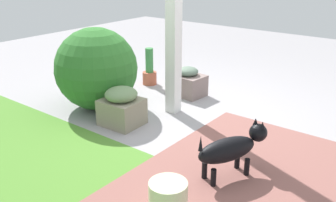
{
  "coord_description": "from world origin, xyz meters",
  "views": [
    {
      "loc": [
        -2.36,
        3.55,
        1.87
      ],
      "look_at": [
        0.16,
        0.3,
        0.29
      ],
      "focal_mm": 40.65,
      "sensor_mm": 36.0,
      "label": 1
    }
  ],
  "objects_px": {
    "porch_pillar": "(174,9)",
    "stone_planter_mid": "(122,107)",
    "round_shrub": "(96,69)",
    "ceramic_urn": "(168,202)",
    "terracotta_pot_tall": "(150,72)",
    "dog": "(232,148)",
    "stone_planter_nearest": "(188,83)"
  },
  "relations": [
    {
      "from": "porch_pillar",
      "to": "stone_planter_nearest",
      "type": "distance_m",
      "value": 1.28
    },
    {
      "from": "round_shrub",
      "to": "terracotta_pot_tall",
      "type": "height_order",
      "value": "round_shrub"
    },
    {
      "from": "porch_pillar",
      "to": "round_shrub",
      "type": "distance_m",
      "value": 1.25
    },
    {
      "from": "terracotta_pot_tall",
      "to": "ceramic_urn",
      "type": "relative_size",
      "value": 1.68
    },
    {
      "from": "dog",
      "to": "porch_pillar",
      "type": "bearing_deg",
      "value": -34.48
    },
    {
      "from": "ceramic_urn",
      "to": "round_shrub",
      "type": "bearing_deg",
      "value": -30.55
    },
    {
      "from": "round_shrub",
      "to": "stone_planter_mid",
      "type": "bearing_deg",
      "value": 162.56
    },
    {
      "from": "porch_pillar",
      "to": "stone_planter_nearest",
      "type": "xyz_separation_m",
      "value": [
        0.2,
        -0.61,
        -1.1
      ]
    },
    {
      "from": "porch_pillar",
      "to": "round_shrub",
      "type": "height_order",
      "value": "porch_pillar"
    },
    {
      "from": "ceramic_urn",
      "to": "stone_planter_mid",
      "type": "bearing_deg",
      "value": -35.12
    },
    {
      "from": "stone_planter_nearest",
      "to": "terracotta_pot_tall",
      "type": "bearing_deg",
      "value": -3.5
    },
    {
      "from": "stone_planter_nearest",
      "to": "dog",
      "type": "relative_size",
      "value": 0.7
    },
    {
      "from": "stone_planter_mid",
      "to": "round_shrub",
      "type": "bearing_deg",
      "value": -17.44
    },
    {
      "from": "porch_pillar",
      "to": "ceramic_urn",
      "type": "bearing_deg",
      "value": 126.07
    },
    {
      "from": "stone_planter_mid",
      "to": "round_shrub",
      "type": "height_order",
      "value": "round_shrub"
    },
    {
      "from": "porch_pillar",
      "to": "stone_planter_mid",
      "type": "xyz_separation_m",
      "value": [
        0.23,
        0.69,
        -1.07
      ]
    },
    {
      "from": "terracotta_pot_tall",
      "to": "dog",
      "type": "xyz_separation_m",
      "value": [
        -2.29,
        1.57,
        0.09
      ]
    },
    {
      "from": "porch_pillar",
      "to": "stone_planter_mid",
      "type": "bearing_deg",
      "value": 71.31
    },
    {
      "from": "porch_pillar",
      "to": "ceramic_urn",
      "type": "height_order",
      "value": "porch_pillar"
    },
    {
      "from": "stone_planter_mid",
      "to": "ceramic_urn",
      "type": "xyz_separation_m",
      "value": [
        -1.51,
        1.06,
        -0.05
      ]
    },
    {
      "from": "terracotta_pot_tall",
      "to": "dog",
      "type": "height_order",
      "value": "terracotta_pot_tall"
    },
    {
      "from": "porch_pillar",
      "to": "stone_planter_mid",
      "type": "relative_size",
      "value": 5.51
    },
    {
      "from": "terracotta_pot_tall",
      "to": "stone_planter_mid",
      "type": "bearing_deg",
      "value": 118.17
    },
    {
      "from": "round_shrub",
      "to": "terracotta_pot_tall",
      "type": "xyz_separation_m",
      "value": [
        0.1,
        -1.15,
        -0.32
      ]
    },
    {
      "from": "stone_planter_mid",
      "to": "terracotta_pot_tall",
      "type": "relative_size",
      "value": 0.83
    },
    {
      "from": "porch_pillar",
      "to": "round_shrub",
      "type": "relative_size",
      "value": 2.45
    },
    {
      "from": "porch_pillar",
      "to": "terracotta_pot_tall",
      "type": "relative_size",
      "value": 4.55
    },
    {
      "from": "dog",
      "to": "ceramic_urn",
      "type": "bearing_deg",
      "value": 85.81
    },
    {
      "from": "stone_planter_mid",
      "to": "dog",
      "type": "distance_m",
      "value": 1.59
    },
    {
      "from": "dog",
      "to": "terracotta_pot_tall",
      "type": "bearing_deg",
      "value": -34.48
    },
    {
      "from": "round_shrub",
      "to": "dog",
      "type": "xyz_separation_m",
      "value": [
        -2.19,
        0.42,
        -0.24
      ]
    },
    {
      "from": "dog",
      "to": "round_shrub",
      "type": "bearing_deg",
      "value": -10.92
    }
  ]
}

